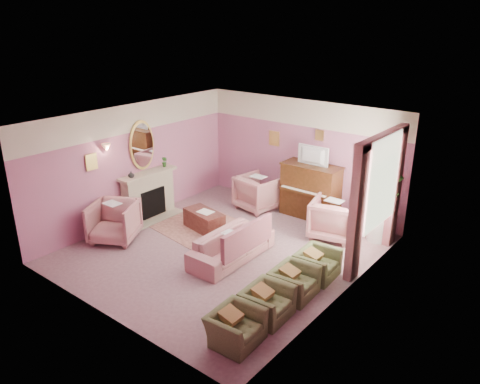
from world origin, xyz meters
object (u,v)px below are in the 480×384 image
Objects in this scene: coffee_table at (204,220)px; olive_chair_d at (317,260)px; sofa at (232,241)px; floral_armchair_right at (333,217)px; floral_armchair_front at (114,220)px; olive_chair_c at (294,278)px; olive_chair_b at (267,298)px; olive_chair_a at (236,322)px; floral_armchair_left at (258,191)px; side_table at (379,225)px; television at (311,154)px; piano at (310,191)px.

olive_chair_d is at bearing -3.85° from coffee_table.
floral_armchair_right is (1.12, 2.19, 0.09)m from sofa.
floral_armchair_front reaches higher than olive_chair_c.
coffee_table is at bearing 149.21° from olive_chair_b.
olive_chair_a is (4.27, -1.03, -0.14)m from floral_armchair_front.
floral_armchair_left is (-1.17, 2.48, 0.09)m from sofa.
side_table is (0.28, 3.87, 0.00)m from olive_chair_b.
floral_armchair_right reaches higher than olive_chair_c.
olive_chair_a is at bearing -90.00° from olive_chair_c.
coffee_table is 1.24× the size of olive_chair_a.
side_table reaches higher than olive_chair_b.
television reaches higher than floral_armchair_front.
television is 1.00× the size of olive_chair_d.
sofa is 2.46m from floral_armchair_right.
coffee_table is 3.95m from side_table.
floral_armchair_front is (-3.68, -3.14, 0.00)m from floral_armchair_right.
television is 5.22m from olive_chair_a.
floral_armchair_front reaches higher than side_table.
floral_armchair_front is (-2.68, -3.79, -1.11)m from television.
olive_chair_c is at bearing -18.34° from coffee_table.
piano is 1.74× the size of olive_chair_b.
side_table is at bearing 53.76° from sofa.
olive_chair_d reaches higher than coffee_table.
piano is 1.40× the size of coffee_table.
floral_armchair_right is 1.81m from olive_chair_d.
floral_armchair_left is at bearing 82.54° from coffee_table.
floral_armchair_right is (2.52, 1.50, 0.27)m from coffee_table.
floral_armchair_right is 1.02m from side_table.
floral_armchair_right is at bearing -32.85° from television.
television is 4.77m from floral_armchair_front.
floral_armchair_front reaches higher than coffee_table.
olive_chair_c is at bearing -95.34° from side_table.
sofa is 2.47× the size of olive_chair_b.
television reaches higher than floral_armchair_left.
piano is at bearing 90.00° from television.
floral_armchair_right and floral_armchair_front have the same top height.
floral_armchair_left is 1.22× the size of olive_chair_a.
sofa is 2.74m from floral_armchair_front.
television is 1.00× the size of olive_chair_a.
olive_chair_a is at bearing -71.93° from piano.
television reaches higher than floral_armchair_right.
floral_armchair_left is 1.22× the size of olive_chair_c.
television is 3.77m from olive_chair_c.
coffee_table is at bearing -149.19° from floral_armchair_right.
piano reaches higher than floral_armchair_right.
television reaches higher than coffee_table.
floral_armchair_front is at bearing -141.21° from side_table.
piano reaches higher than coffee_table.
floral_armchair_front is 1.40× the size of side_table.
coffee_table is 1.24× the size of olive_chair_c.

